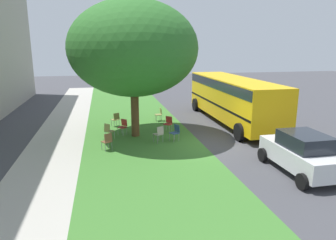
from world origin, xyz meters
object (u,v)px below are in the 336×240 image
chair_2 (116,119)px  chair_5 (175,131)px  chair_3 (159,133)px  chair_4 (109,130)px  chair_1 (159,113)px  parked_car (302,153)px  chair_0 (123,126)px  chair_6 (168,123)px  chair_7 (107,140)px  street_tree (133,49)px  school_bus (232,96)px

chair_2 → chair_5: bearing=-140.9°
chair_3 → chair_4: same height
chair_5 → chair_3: bearing=98.5°
chair_1 → parked_car: parked_car is taller
chair_0 → chair_5: same height
chair_4 → chair_6: 3.62m
chair_0 → chair_6: (0.16, -2.66, 0.00)m
chair_2 → chair_6: same height
chair_2 → chair_7: size_ratio=1.00×
chair_6 → parked_car: 8.13m
chair_0 → chair_3: bearing=-138.1°
street_tree → chair_5: (-1.37, -1.98, -4.27)m
street_tree → school_bus: street_tree is taller
parked_car → chair_1: bearing=22.0°
chair_7 → chair_0: bearing=-19.1°
chair_1 → chair_5: bearing=-179.6°
chair_1 → parked_car: (-9.75, -3.94, 0.32)m
street_tree → school_bus: 7.48m
chair_0 → chair_5: size_ratio=1.00×
chair_1 → chair_2: size_ratio=1.00×
chair_2 → chair_5: 4.70m
chair_0 → school_bus: school_bus is taller
chair_0 → chair_1: size_ratio=1.00×
chair_5 → chair_6: 1.96m
street_tree → parked_car: 9.65m
chair_7 → chair_4: bearing=-3.1°
chair_1 → chair_2: same height
chair_3 → chair_6: 2.29m
chair_4 → chair_7: bearing=176.9°
street_tree → chair_2: 4.93m
chair_1 → chair_2: 3.07m
street_tree → chair_6: bearing=-73.7°
street_tree → chair_7: bearing=144.9°
street_tree → chair_3: (-1.51, -1.07, -4.27)m
chair_3 → chair_5: bearing=-81.5°
chair_0 → chair_6: same height
street_tree → chair_0: size_ratio=8.32×
chair_0 → chair_4: 1.15m
parked_car → chair_0: bearing=43.1°
chair_0 → parked_car: bearing=-136.9°
parked_car → school_bus: size_ratio=0.36×
chair_1 → chair_5: 4.56m
chair_1 → chair_0: bearing=136.8°
chair_5 → chair_7: same height
chair_0 → chair_2: size_ratio=1.00×
chair_7 → chair_2: bearing=-7.6°
chair_2 → chair_5: (-3.64, -2.96, 0.00)m
chair_2 → chair_7: 4.57m
chair_0 → chair_1: bearing=-43.2°
chair_3 → school_bus: size_ratio=0.08×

